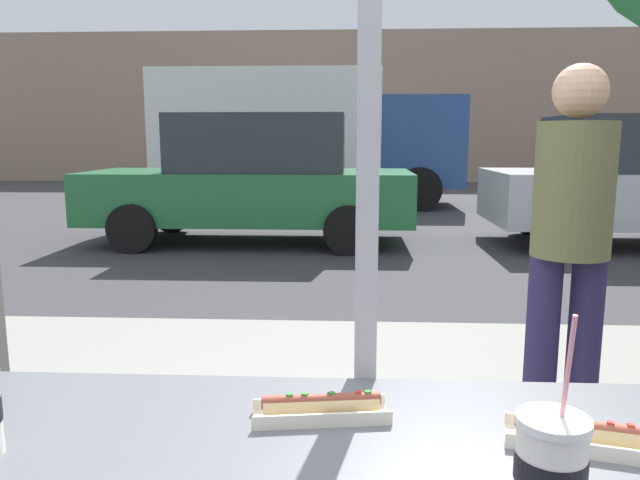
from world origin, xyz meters
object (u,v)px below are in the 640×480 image
Objects in this scene: pedestrian at (570,234)px; box_truck at (303,133)px; soda_cup_right at (550,466)px; parked_car_green at (253,179)px; hotdog_tray_far at (582,435)px; hotdog_tray_near at (321,407)px.

box_truck is at bearing 100.38° from pedestrian.
box_truck reaches higher than soda_cup_right.
soda_cup_right is 7.82m from parked_car_green.
hotdog_tray_far is 0.06× the size of parked_car_green.
hotdog_tray_near is 0.06× the size of parked_car_green.
box_truck reaches higher than hotdog_tray_near.
hotdog_tray_far is 12.48m from box_truck.
box_truck is (0.31, 4.94, 0.69)m from parked_car_green.
box_truck is at bearing 96.82° from hotdog_tray_far.
soda_cup_right is at bearing -83.86° from box_truck.
hotdog_tray_near is 0.17× the size of pedestrian.
soda_cup_right is 0.19× the size of pedestrian.
parked_car_green is (-1.67, 7.64, -0.11)m from soda_cup_right.
parked_car_green is at bearing 103.56° from hotdog_tray_far.
hotdog_tray_near is 0.48m from hotdog_tray_far.
hotdog_tray_far is at bearing -83.18° from box_truck.
hotdog_tray_near is 0.04× the size of box_truck.
soda_cup_right is at bearing -121.33° from hotdog_tray_far.
pedestrian is at bearing -68.74° from parked_car_green.
hotdog_tray_far is 0.04× the size of box_truck.
parked_car_green reaches higher than hotdog_tray_near.
hotdog_tray_far is (0.13, 0.21, -0.06)m from soda_cup_right.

